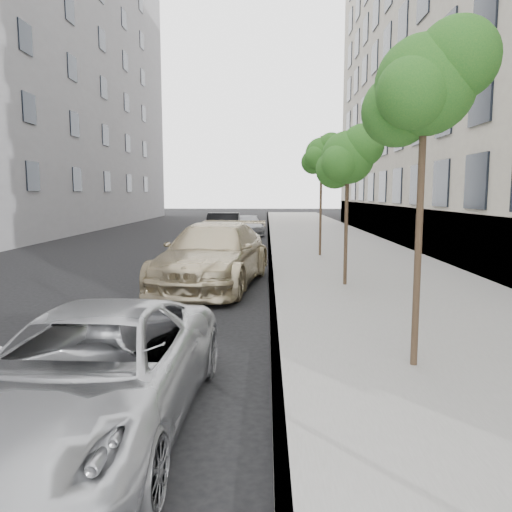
{
  "coord_description": "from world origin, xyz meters",
  "views": [
    {
      "loc": [
        1.03,
        -5.63,
        2.65
      ],
      "look_at": [
        0.84,
        3.42,
        1.5
      ],
      "focal_mm": 35.0,
      "sensor_mm": 36.0,
      "label": 1
    }
  ],
  "objects_px": {
    "minivan": "(91,373)",
    "sedan_rear": "(249,225)",
    "tree_near": "(427,86)",
    "suv": "(213,255)",
    "tree_far": "(322,154)",
    "sedan_black": "(223,228)",
    "tree_mid": "(349,157)",
    "sedan_blue": "(228,243)"
  },
  "relations": [
    {
      "from": "tree_near",
      "to": "tree_mid",
      "type": "xyz_separation_m",
      "value": [
        0.0,
        6.5,
        -0.52
      ]
    },
    {
      "from": "tree_far",
      "to": "minivan",
      "type": "relative_size",
      "value": 1.0
    },
    {
      "from": "tree_near",
      "to": "tree_far",
      "type": "xyz_separation_m",
      "value": [
        -0.0,
        13.0,
        0.06
      ]
    },
    {
      "from": "tree_near",
      "to": "sedan_blue",
      "type": "relative_size",
      "value": 1.22
    },
    {
      "from": "tree_mid",
      "to": "sedan_rear",
      "type": "distance_m",
      "value": 18.41
    },
    {
      "from": "tree_far",
      "to": "tree_near",
      "type": "bearing_deg",
      "value": -90.0
    },
    {
      "from": "sedan_blue",
      "to": "sedan_rear",
      "type": "distance_m",
      "value": 11.79
    },
    {
      "from": "tree_far",
      "to": "sedan_rear",
      "type": "xyz_separation_m",
      "value": [
        -3.33,
        11.36,
        -3.57
      ]
    },
    {
      "from": "suv",
      "to": "sedan_rear",
      "type": "relative_size",
      "value": 1.47
    },
    {
      "from": "tree_far",
      "to": "sedan_blue",
      "type": "height_order",
      "value": "tree_far"
    },
    {
      "from": "suv",
      "to": "sedan_black",
      "type": "distance_m",
      "value": 12.37
    },
    {
      "from": "tree_far",
      "to": "suv",
      "type": "relative_size",
      "value": 0.79
    },
    {
      "from": "sedan_black",
      "to": "sedan_rear",
      "type": "relative_size",
      "value": 1.15
    },
    {
      "from": "tree_far",
      "to": "sedan_black",
      "type": "bearing_deg",
      "value": 125.66
    },
    {
      "from": "tree_far",
      "to": "suv",
      "type": "distance_m",
      "value": 7.84
    },
    {
      "from": "tree_mid",
      "to": "suv",
      "type": "distance_m",
      "value": 4.61
    },
    {
      "from": "suv",
      "to": "sedan_black",
      "type": "relative_size",
      "value": 1.28
    },
    {
      "from": "suv",
      "to": "sedan_blue",
      "type": "distance_m",
      "value": 5.66
    },
    {
      "from": "tree_far",
      "to": "sedan_black",
      "type": "distance_m",
      "value": 8.42
    },
    {
      "from": "sedan_blue",
      "to": "tree_far",
      "type": "bearing_deg",
      "value": 9.52
    },
    {
      "from": "tree_near",
      "to": "sedan_blue",
      "type": "height_order",
      "value": "tree_near"
    },
    {
      "from": "tree_far",
      "to": "sedan_rear",
      "type": "relative_size",
      "value": 1.16
    },
    {
      "from": "tree_near",
      "to": "tree_far",
      "type": "distance_m",
      "value": 13.0
    },
    {
      "from": "tree_near",
      "to": "minivan",
      "type": "distance_m",
      "value": 5.69
    },
    {
      "from": "minivan",
      "to": "sedan_blue",
      "type": "distance_m",
      "value": 14.47
    },
    {
      "from": "tree_near",
      "to": "tree_mid",
      "type": "relative_size",
      "value": 1.12
    },
    {
      "from": "minivan",
      "to": "sedan_rear",
      "type": "bearing_deg",
      "value": 90.34
    },
    {
      "from": "sedan_black",
      "to": "sedan_rear",
      "type": "height_order",
      "value": "sedan_black"
    },
    {
      "from": "tree_mid",
      "to": "suv",
      "type": "relative_size",
      "value": 0.7
    },
    {
      "from": "suv",
      "to": "sedan_black",
      "type": "xyz_separation_m",
      "value": [
        -0.79,
        12.34,
        -0.1
      ]
    },
    {
      "from": "tree_far",
      "to": "minivan",
      "type": "bearing_deg",
      "value": -105.5
    },
    {
      "from": "tree_near",
      "to": "suv",
      "type": "distance_m",
      "value": 8.49
    },
    {
      "from": "tree_mid",
      "to": "minivan",
      "type": "distance_m",
      "value": 9.79
    },
    {
      "from": "suv",
      "to": "sedan_rear",
      "type": "xyz_separation_m",
      "value": [
        0.38,
        17.44,
        -0.29
      ]
    },
    {
      "from": "sedan_blue",
      "to": "sedan_rear",
      "type": "height_order",
      "value": "sedan_blue"
    },
    {
      "from": "sedan_black",
      "to": "sedan_blue",
      "type": "bearing_deg",
      "value": -84.78
    },
    {
      "from": "tree_mid",
      "to": "sedan_blue",
      "type": "relative_size",
      "value": 1.09
    },
    {
      "from": "suv",
      "to": "minivan",
      "type": "bearing_deg",
      "value": -84.43
    },
    {
      "from": "sedan_black",
      "to": "sedan_rear",
      "type": "distance_m",
      "value": 5.23
    },
    {
      "from": "minivan",
      "to": "sedan_blue",
      "type": "xyz_separation_m",
      "value": [
        0.41,
        14.46,
        -0.0
      ]
    },
    {
      "from": "sedan_rear",
      "to": "tree_mid",
      "type": "bearing_deg",
      "value": -85.98
    },
    {
      "from": "tree_near",
      "to": "sedan_blue",
      "type": "bearing_deg",
      "value": 106.45
    }
  ]
}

